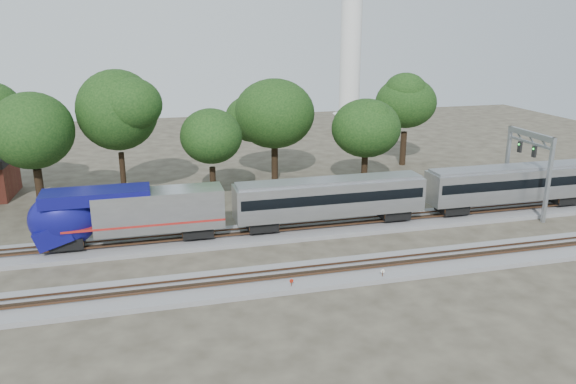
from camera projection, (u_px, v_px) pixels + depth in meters
name	position (u px, v px, depth m)	size (l,w,h in m)	color
ground	(251.00, 263.00, 47.50)	(160.00, 160.00, 0.00)	#383328
track_far	(239.00, 236.00, 53.01)	(160.00, 5.00, 0.73)	slate
track_near	(261.00, 281.00, 43.74)	(160.00, 5.00, 0.73)	slate
switch_stand_red	(291.00, 283.00, 42.35)	(0.32, 0.06, 0.99)	#512D19
switch_stand_white	(383.00, 274.00, 44.00)	(0.31, 0.11, 1.00)	#512D19
switch_lever	(328.00, 285.00, 43.11)	(0.50, 0.30, 0.30)	#512D19
signal_gantry	(529.00, 154.00, 58.62)	(0.61, 7.20, 8.75)	gray
tree_2	(32.00, 131.00, 57.43)	(9.09, 9.09, 12.82)	black
tree_3	(117.00, 110.00, 61.56)	(10.51, 10.51, 14.82)	black
tree_4	(211.00, 136.00, 61.56)	(7.74, 7.74, 10.91)	black
tree_5	(274.00, 114.00, 70.19)	(8.79, 8.79, 12.40)	black
tree_6	(366.00, 128.00, 66.74)	(7.65, 7.65, 10.78)	black
tree_7	(406.00, 103.00, 78.11)	(9.03, 9.03, 12.73)	black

